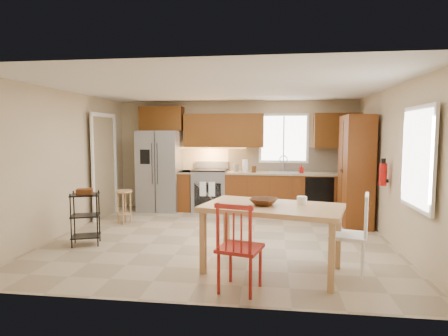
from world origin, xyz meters
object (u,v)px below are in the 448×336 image
refrigerator (160,171)px  table_jar (302,202)px  soap_bottle (301,169)px  table_bowl (264,205)px  chair_white (348,234)px  utility_cart (86,218)px  range_stove (210,191)px  dining_table (272,239)px  bar_stool (124,207)px  pantry (356,171)px  chair_red (240,246)px  fire_extinguisher (383,174)px

refrigerator → table_jar: size_ratio=11.25×
soap_bottle → table_bowl: size_ratio=0.55×
chair_white → utility_cart: 3.94m
table_jar → range_stove: bearing=117.1°
dining_table → range_stove: bearing=125.8°
dining_table → chair_white: chair_white is taller
range_stove → bar_stool: size_ratio=1.41×
bar_stool → chair_white: bearing=-39.1°
refrigerator → chair_white: bearing=-44.9°
pantry → table_bowl: 3.12m
soap_bottle → chair_red: 4.31m
range_stove → chair_red: bearing=-76.0°
range_stove → pantry: pantry is taller
chair_white → table_jar: size_ratio=6.25×
pantry → utility_cart: (-4.49, -1.87, -0.63)m
fire_extinguisher → dining_table: 2.46m
refrigerator → table_bowl: size_ratio=5.23×
fire_extinguisher → utility_cart: (-4.69, -0.82, -0.68)m
chair_white → utility_cart: size_ratio=1.19×
refrigerator → fire_extinguisher: 4.76m
fire_extinguisher → table_jar: bearing=-133.5°
bar_stool → dining_table: bearing=-47.2°
soap_bottle → range_stove: bearing=177.6°
soap_bottle → chair_red: soap_bottle is taller
table_bowl → table_jar: (0.48, 0.11, 0.03)m
fire_extinguisher → range_stove: bearing=147.4°
pantry → fire_extinguisher: size_ratio=5.83×
pantry → utility_cart: size_ratio=2.48×
soap_bottle → fire_extinguisher: 2.27m
range_stove → fire_extinguisher: size_ratio=2.56×
dining_table → chair_red: chair_red is taller
table_jar → soap_bottle: bearing=86.0°
table_bowl → pantry: bearing=57.4°
fire_extinguisher → dining_table: size_ratio=0.21×
range_stove → chair_white: 4.27m
utility_cart → chair_white: bearing=-30.2°
range_stove → chair_red: (1.06, -4.26, 0.05)m
chair_white → table_jar: chair_white is taller
pantry → soap_bottle: bearing=136.5°
chair_red → table_bowl: bearing=83.9°
refrigerator → bar_stool: bearing=-103.5°
soap_bottle → chair_white: 3.52m
chair_red → table_jar: chair_red is taller
range_stove → dining_table: bearing=-68.6°
chair_red → table_jar: bearing=60.6°
soap_bottle → fire_extinguisher: fire_extinguisher is taller
refrigerator → utility_cart: (-0.36, -2.79, -0.49)m
pantry → table_bowl: bearing=-122.6°
utility_cart → chair_red: bearing=-48.5°
pantry → chair_white: bearing=-103.5°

